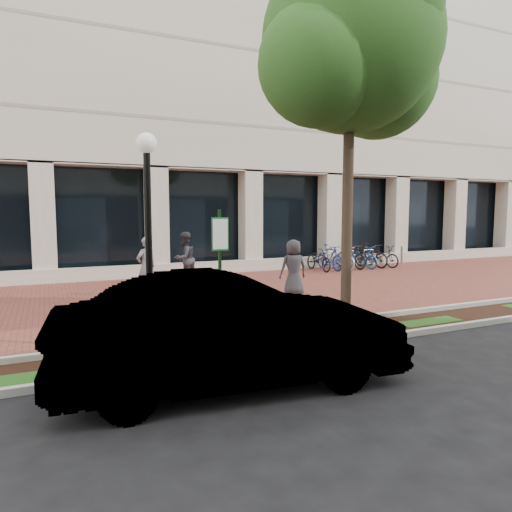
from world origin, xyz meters
name	(u,v)px	position (x,y,z in m)	size (l,w,h in m)	color
ground	(256,291)	(0.00, 0.00, 0.00)	(120.00, 120.00, 0.00)	black
brick_plaza	(256,291)	(0.00, 0.00, 0.01)	(40.00, 9.00, 0.01)	brown
planting_strip	(361,331)	(0.00, -5.25, 0.01)	(40.00, 1.50, 0.01)	black
curb_plaza_side	(340,320)	(0.00, -4.50, 0.06)	(40.00, 0.12, 0.12)	#BABBB0
curb_street_side	(385,337)	(0.00, -6.00, 0.06)	(40.00, 0.12, 0.12)	#BABBB0
near_office_building	(168,60)	(0.00, 10.47, 10.05)	(40.00, 12.12, 16.00)	beige
parking_sign	(220,259)	(-3.00, -4.86, 1.61)	(0.34, 0.07, 2.54)	black
lamppost	(148,229)	(-4.30, -4.77, 2.19)	(0.36, 0.36, 3.86)	black
street_tree	(352,55)	(-0.16, -4.95, 5.67)	(4.34, 3.62, 7.71)	#4E3B2C
locked_bicycle	(210,321)	(-3.27, -5.04, 0.51)	(0.67, 1.93, 1.01)	silver
pedestrian_left	(146,267)	(-3.30, 0.56, 0.89)	(0.65, 0.43, 1.78)	slate
pedestrian_mid	(185,259)	(-1.67, 2.21, 0.91)	(0.88, 0.69, 1.81)	#2E2D33
pedestrian_right	(293,268)	(0.65, -1.19, 0.84)	(0.82, 0.54, 1.69)	#2D2D32
bollard	(402,255)	(9.37, 3.78, 0.46)	(0.12, 0.12, 0.91)	silver
bike_rack_cluster	(351,257)	(6.18, 3.46, 0.52)	(4.24, 2.00, 1.10)	black
sedan_near_curb	(232,330)	(-3.59, -6.93, 0.81)	(1.72, 4.93, 1.62)	silver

